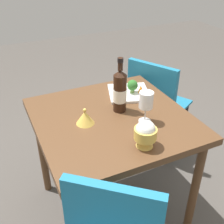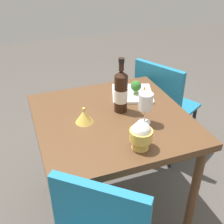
# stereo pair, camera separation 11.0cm
# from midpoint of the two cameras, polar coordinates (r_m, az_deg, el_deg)

# --- Properties ---
(ground_plane) EXTENTS (8.00, 8.00, 0.00)m
(ground_plane) POSITION_cam_midpoint_polar(r_m,az_deg,el_deg) (2.10, 1.59, -18.58)
(ground_plane) COLOR #4C4742
(dining_table) EXTENTS (0.85, 0.85, 0.75)m
(dining_table) POSITION_cam_midpoint_polar(r_m,az_deg,el_deg) (1.65, 1.92, -3.75)
(dining_table) COLOR brown
(dining_table) RESTS_ON ground_plane
(chair_by_wall) EXTENTS (0.54, 0.54, 0.85)m
(chair_by_wall) POSITION_cam_midpoint_polar(r_m,az_deg,el_deg) (2.25, 11.35, 2.10)
(chair_by_wall) COLOR teal
(chair_by_wall) RESTS_ON ground_plane
(wine_bottle) EXTENTS (0.08, 0.08, 0.32)m
(wine_bottle) POSITION_cam_midpoint_polar(r_m,az_deg,el_deg) (1.59, 3.80, 4.16)
(wine_bottle) COLOR black
(wine_bottle) RESTS_ON dining_table
(wine_glass) EXTENTS (0.08, 0.08, 0.18)m
(wine_glass) POSITION_cam_midpoint_polar(r_m,az_deg,el_deg) (1.49, 8.88, 1.93)
(wine_glass) COLOR white
(wine_glass) RESTS_ON dining_table
(rice_bowl) EXTENTS (0.11, 0.11, 0.14)m
(rice_bowl) POSITION_cam_midpoint_polar(r_m,az_deg,el_deg) (1.34, 8.21, -4.64)
(rice_bowl) COLOR gold
(rice_bowl) RESTS_ON dining_table
(rice_bowl_lid) EXTENTS (0.10, 0.10, 0.09)m
(rice_bowl_lid) POSITION_cam_midpoint_polar(r_m,az_deg,el_deg) (1.53, -3.59, -0.80)
(rice_bowl_lid) COLOR gold
(rice_bowl_lid) RESTS_ON dining_table
(serving_plate) EXTENTS (0.32, 0.32, 0.02)m
(serving_plate) POSITION_cam_midpoint_polar(r_m,az_deg,el_deg) (1.83, 5.81, 3.69)
(serving_plate) COLOR white
(serving_plate) RESTS_ON dining_table
(broccoli_floret) EXTENTS (0.07, 0.07, 0.09)m
(broccoli_floret) POSITION_cam_midpoint_polar(r_m,az_deg,el_deg) (1.79, 6.61, 5.12)
(broccoli_floret) COLOR #729E4C
(broccoli_floret) RESTS_ON serving_plate
(carrot_garnish_left) EXTENTS (0.04, 0.04, 0.05)m
(carrot_garnish_left) POSITION_cam_midpoint_polar(r_m,az_deg,el_deg) (1.81, 8.27, 4.39)
(carrot_garnish_left) COLOR orange
(carrot_garnish_left) RESTS_ON serving_plate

